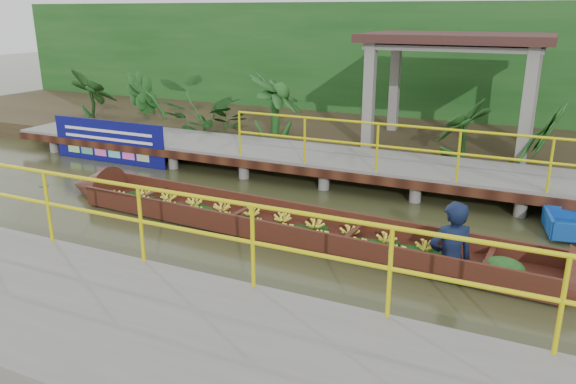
% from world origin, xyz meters
% --- Properties ---
extents(ground, '(80.00, 80.00, 0.00)m').
position_xyz_m(ground, '(0.00, 0.00, 0.00)').
color(ground, '#2C3018').
rests_on(ground, ground).
extents(land_strip, '(30.00, 8.00, 0.45)m').
position_xyz_m(land_strip, '(0.00, 7.50, 0.23)').
color(land_strip, '#312518').
rests_on(land_strip, ground).
extents(far_dock, '(16.00, 2.06, 1.66)m').
position_xyz_m(far_dock, '(0.02, 3.43, 0.48)').
color(far_dock, slate).
rests_on(far_dock, ground).
extents(near_dock, '(18.00, 2.40, 1.73)m').
position_xyz_m(near_dock, '(1.00, -4.20, 0.30)').
color(near_dock, slate).
rests_on(near_dock, ground).
extents(pavilion, '(4.40, 3.00, 3.00)m').
position_xyz_m(pavilion, '(3.00, 6.30, 2.82)').
color(pavilion, slate).
rests_on(pavilion, ground).
extents(foliage_backdrop, '(30.00, 0.80, 4.00)m').
position_xyz_m(foliage_backdrop, '(0.00, 10.00, 2.00)').
color(foliage_backdrop, '#154415').
rests_on(foliage_backdrop, ground).
extents(vendor_boat, '(10.74, 1.62, 2.39)m').
position_xyz_m(vendor_boat, '(1.86, -0.02, 0.27)').
color(vendor_boat, '#3A190F').
rests_on(vendor_boat, ground).
extents(blue_banner, '(3.48, 0.04, 1.09)m').
position_xyz_m(blue_banner, '(-4.82, 2.48, 0.56)').
color(blue_banner, '#0B0C5F').
rests_on(blue_banner, ground).
extents(tropical_plants, '(14.10, 1.10, 1.37)m').
position_xyz_m(tropical_plants, '(-1.75, 5.30, 1.14)').
color(tropical_plants, '#154415').
rests_on(tropical_plants, ground).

